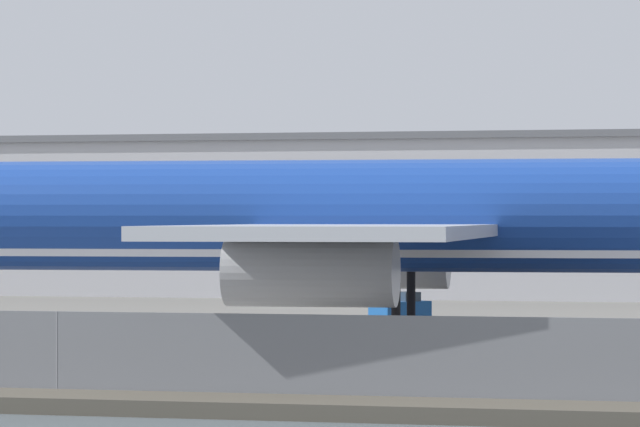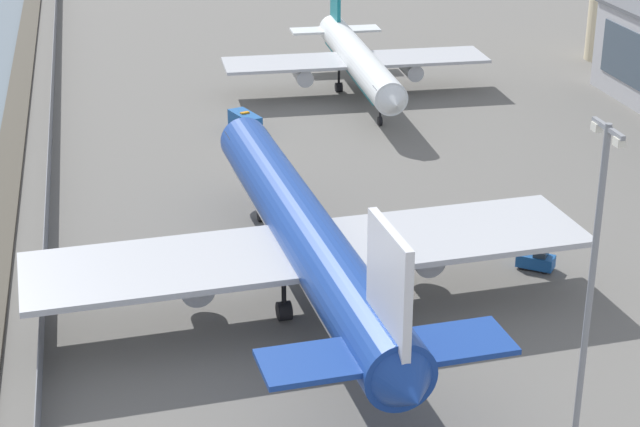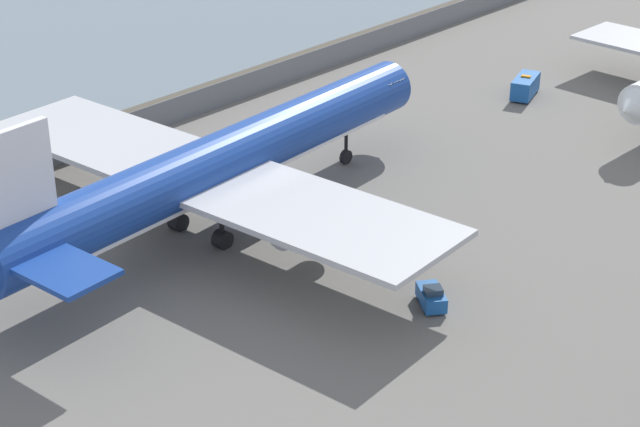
{
  "view_description": "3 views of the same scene",
  "coord_description": "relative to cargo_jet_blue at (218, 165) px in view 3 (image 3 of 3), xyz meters",
  "views": [
    {
      "loc": [
        22.56,
        -73.92,
        5.85
      ],
      "look_at": [
        3.19,
        8.2,
        6.04
      ],
      "focal_mm": 105.0,
      "sensor_mm": 36.0,
      "label": 1
    },
    {
      "loc": [
        82.08,
        -10.54,
        41.0
      ],
      "look_at": [
        -1.79,
        7.78,
        4.74
      ],
      "focal_mm": 60.0,
      "sensor_mm": 36.0,
      "label": 2
    },
    {
      "loc": [
        59.02,
        65.28,
        41.0
      ],
      "look_at": [
        5.22,
        16.55,
        5.11
      ],
      "focal_mm": 60.0,
      "sensor_mm": 36.0,
      "label": 3
    }
  ],
  "objects": [
    {
      "name": "ground_plane",
      "position": [
        -5.1,
        -5.16,
        -5.73
      ],
      "size": [
        500.0,
        500.0,
        0.0
      ],
      "primitive_type": "plane",
      "color": "#66635E"
    },
    {
      "name": "shoreline_seawall",
      "position": [
        -5.1,
        -25.66,
        -5.48
      ],
      "size": [
        320.0,
        3.0,
        0.5
      ],
      "color": "#474238",
      "rests_on": "ground"
    },
    {
      "name": "perimeter_fence",
      "position": [
        -5.1,
        -21.16,
        -4.35
      ],
      "size": [
        280.0,
        0.1,
        2.76
      ],
      "color": "slate",
      "rests_on": "ground"
    },
    {
      "name": "cargo_jet_blue",
      "position": [
        0.0,
        0.0,
        0.0
      ],
      "size": [
        53.05,
        45.7,
        15.01
      ],
      "color": "#193D93",
      "rests_on": "ground"
    },
    {
      "name": "baggage_tug",
      "position": [
        -1.6,
        20.87,
        -4.92
      ],
      "size": [
        3.22,
        3.51,
        1.8
      ],
      "color": "#19519E",
      "rests_on": "ground"
    },
    {
      "name": "ops_van",
      "position": [
        -44.67,
        1.58,
        -4.45
      ],
      "size": [
        5.6,
        3.63,
        2.48
      ],
      "color": "#19519E",
      "rests_on": "ground"
    }
  ]
}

